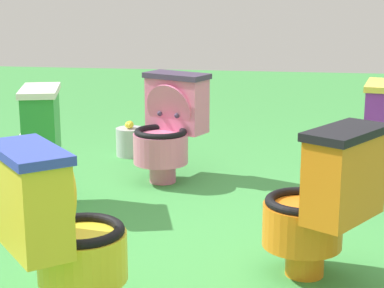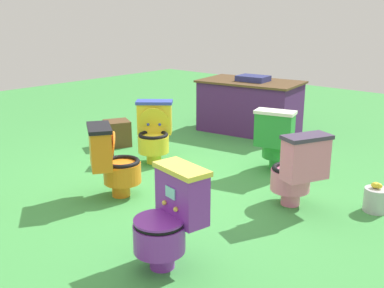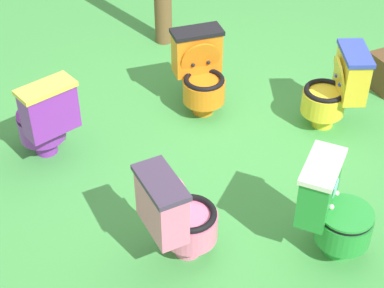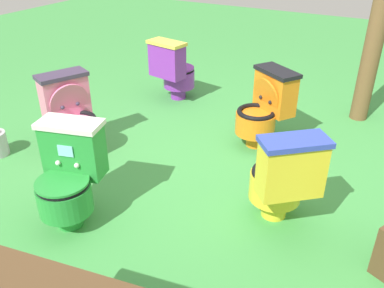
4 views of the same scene
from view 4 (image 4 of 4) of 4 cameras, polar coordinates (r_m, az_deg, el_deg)
ground at (r=3.61m, az=2.06°, el=-3.04°), size 14.00×14.00×0.00m
toilet_purple at (r=4.82m, az=-2.56°, el=10.28°), size 0.49×0.56×0.73m
toilet_orange at (r=3.86m, az=10.08°, el=4.99°), size 0.61×0.63×0.73m
toilet_yellow at (r=2.84m, az=12.51°, el=-4.58°), size 0.63×0.64×0.73m
toilet_pink at (r=3.83m, az=-16.46°, el=4.03°), size 0.61×0.57×0.73m
toilet_green at (r=2.93m, az=-16.82°, el=-4.18°), size 0.52×0.58×0.73m
wooden_post at (r=4.56m, az=24.21°, el=13.52°), size 0.18×0.18×1.77m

